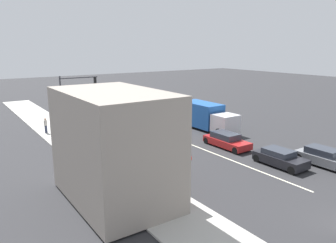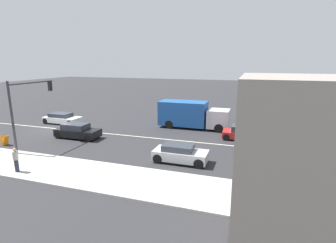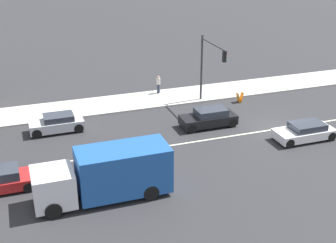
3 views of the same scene
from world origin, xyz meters
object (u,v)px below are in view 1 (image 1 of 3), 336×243
(traffic_signal_main, at_px, (73,91))
(sedan_dark, at_px, (280,158))
(pedestrian, at_px, (46,125))
(hatchback_red, at_px, (226,140))
(suv_grey, at_px, (324,157))
(van_white, at_px, (123,107))
(sedan_silver, at_px, (134,141))
(suv_black, at_px, (111,117))
(delivery_truck, at_px, (207,116))
(warning_aframe_sign, at_px, (68,116))

(traffic_signal_main, bearing_deg, sedan_dark, 110.08)
(pedestrian, relative_size, hatchback_red, 0.35)
(traffic_signal_main, distance_m, suv_grey, 27.29)
(traffic_signal_main, distance_m, van_white, 9.73)
(sedan_silver, xyz_separation_m, suv_grey, (-10.00, 12.18, 0.02))
(hatchback_red, distance_m, suv_black, 15.94)
(traffic_signal_main, height_order, hatchback_red, traffic_signal_main)
(traffic_signal_main, bearing_deg, suv_grey, 114.24)
(van_white, bearing_deg, delivery_truck, 100.74)
(warning_aframe_sign, distance_m, hatchback_red, 21.56)
(sedan_dark, xyz_separation_m, suv_grey, (-2.80, 1.93, 0.04))
(warning_aframe_sign, xyz_separation_m, van_white, (-8.24, -0.85, 0.18))
(pedestrian, height_order, suv_grey, pedestrian)
(pedestrian, xyz_separation_m, sedan_silver, (-5.21, 9.56, -0.32))
(warning_aframe_sign, bearing_deg, hatchback_red, 112.47)
(delivery_truck, xyz_separation_m, sedan_dark, (2.80, 11.83, -0.85))
(delivery_truck, xyz_separation_m, suv_black, (7.20, -9.31, -0.80))
(sedan_silver, distance_m, suv_black, 11.26)
(pedestrian, xyz_separation_m, delivery_truck, (-15.21, 7.97, 0.51))
(suv_black, bearing_deg, delivery_truck, 127.71)
(traffic_signal_main, relative_size, sedan_silver, 1.44)
(traffic_signal_main, xyz_separation_m, warning_aframe_sign, (-0.09, -2.97, -3.47))
(sedan_silver, bearing_deg, suv_black, -104.40)
(delivery_truck, distance_m, suv_grey, 13.79)
(pedestrian, bearing_deg, warning_aframe_sign, -125.05)
(delivery_truck, distance_m, suv_black, 11.80)
(hatchback_red, bearing_deg, suv_grey, 109.84)
(hatchback_red, bearing_deg, van_white, -90.00)
(pedestrian, distance_m, van_white, 14.15)
(traffic_signal_main, bearing_deg, van_white, -155.38)
(warning_aframe_sign, height_order, sedan_silver, sedan_silver)
(sedan_silver, bearing_deg, suv_grey, 129.39)
(van_white, xyz_separation_m, suv_black, (4.40, 5.45, 0.06))
(pedestrian, bearing_deg, suv_black, -170.47)
(sedan_dark, xyz_separation_m, sedan_silver, (7.20, -10.24, 0.02))
(pedestrian, relative_size, van_white, 0.37)
(suv_grey, bearing_deg, sedan_dark, -34.63)
(hatchback_red, bearing_deg, sedan_dark, 90.00)
(suv_grey, bearing_deg, sedan_silver, -50.61)
(delivery_truck, bearing_deg, van_white, -79.26)
(van_white, height_order, suv_grey, suv_grey)
(van_white, xyz_separation_m, sedan_silver, (7.20, 16.35, 0.04))
(warning_aframe_sign, xyz_separation_m, suv_grey, (-11.04, 27.68, 0.24))
(warning_aframe_sign, bearing_deg, van_white, -174.14)
(sedan_silver, height_order, hatchback_red, hatchback_red)
(traffic_signal_main, relative_size, van_white, 1.31)
(traffic_signal_main, xyz_separation_m, suv_grey, (-11.12, 24.71, -3.24))
(warning_aframe_sign, xyz_separation_m, hatchback_red, (-8.24, 19.92, 0.20))
(suv_black, xyz_separation_m, suv_grey, (-7.20, 23.08, -0.01))
(sedan_dark, bearing_deg, suv_black, -78.25)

